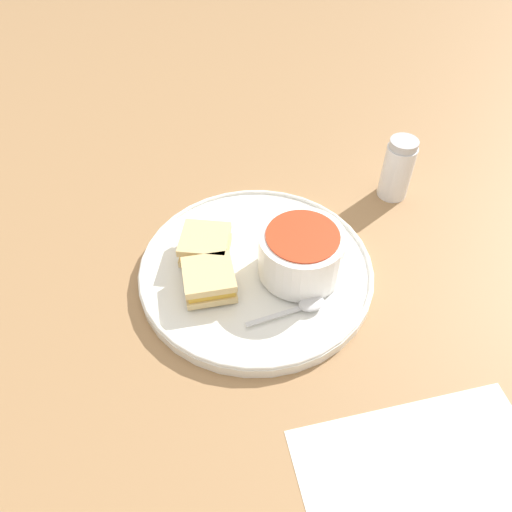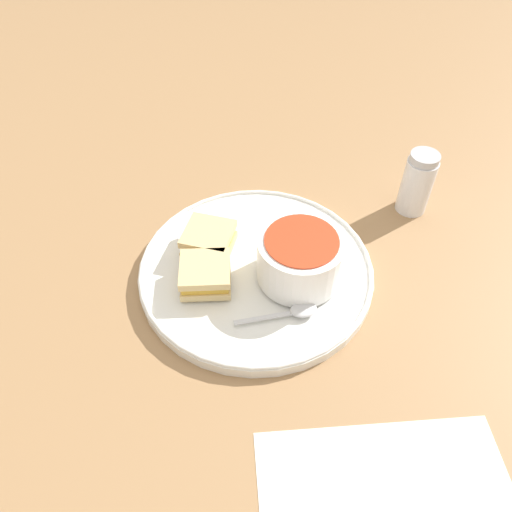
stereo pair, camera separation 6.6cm
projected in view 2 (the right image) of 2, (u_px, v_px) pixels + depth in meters
ground_plane at (256, 275)px, 0.69m from camera, size 2.40×2.40×0.00m
plate at (256, 270)px, 0.68m from camera, size 0.32×0.32×0.02m
soup_bowl at (300, 258)px, 0.64m from camera, size 0.11×0.11×0.07m
spoon at (298, 311)px, 0.62m from camera, size 0.04×0.11×0.01m
sandwich_half_near at (209, 239)px, 0.68m from camera, size 0.08×0.08×0.03m
sandwich_half_far at (205, 274)px, 0.64m from camera, size 0.07×0.07×0.03m
salt_shaker at (417, 183)px, 0.75m from camera, size 0.05×0.05×0.10m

